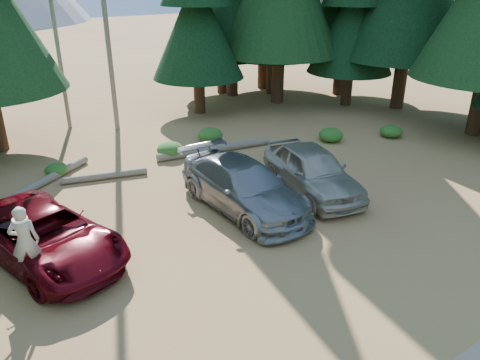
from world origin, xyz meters
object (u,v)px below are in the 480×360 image
at_px(silver_minivan_center, 243,186).
at_px(log_mid, 105,176).
at_px(red_pickup, 45,236).
at_px(log_left, 50,178).
at_px(log_right, 215,149).
at_px(frisbee_player, 25,241).
at_px(silver_minivan_right, 312,170).

xyz_separation_m(silver_minivan_center, log_mid, (-3.05, 5.10, -0.68)).
bearing_deg(red_pickup, log_mid, 38.70).
height_order(log_left, log_right, log_right).
relative_size(red_pickup, log_left, 1.29).
height_order(silver_minivan_center, frisbee_player, frisbee_player).
distance_m(red_pickup, silver_minivan_center, 6.34).
xyz_separation_m(frisbee_player, log_left, (2.13, 6.74, -1.28)).
xyz_separation_m(silver_minivan_center, frisbee_player, (-6.99, -0.66, 0.62)).
distance_m(silver_minivan_center, log_mid, 5.98).
bearing_deg(red_pickup, log_left, 59.77).
relative_size(red_pickup, frisbee_player, 2.89).
relative_size(frisbee_player, log_left, 0.44).
xyz_separation_m(red_pickup, silver_minivan_center, (6.32, -0.57, 0.06)).
bearing_deg(red_pickup, frisbee_player, -134.21).
bearing_deg(log_right, red_pickup, -141.87).
xyz_separation_m(frisbee_player, log_right, (9.08, 5.80, -1.26)).
distance_m(log_mid, log_right, 5.14).
xyz_separation_m(red_pickup, log_mid, (3.27, 4.52, -0.62)).
bearing_deg(frisbee_player, silver_minivan_right, -160.00).
bearing_deg(frisbee_player, log_mid, -106.32).
relative_size(silver_minivan_center, frisbee_player, 2.99).
bearing_deg(log_left, red_pickup, -139.07).
xyz_separation_m(silver_minivan_right, log_right, (-0.73, 5.48, -0.69)).
xyz_separation_m(log_left, log_right, (6.96, -0.93, 0.02)).
height_order(red_pickup, log_mid, red_pickup).
xyz_separation_m(log_left, log_mid, (1.82, -0.98, -0.02)).
bearing_deg(silver_minivan_right, frisbee_player, -164.50).
relative_size(red_pickup, silver_minivan_right, 1.08).
bearing_deg(silver_minivan_right, silver_minivan_center, -173.14).
distance_m(silver_minivan_center, log_left, 7.81).
bearing_deg(log_right, log_left, -178.06).
distance_m(log_left, log_right, 7.02).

